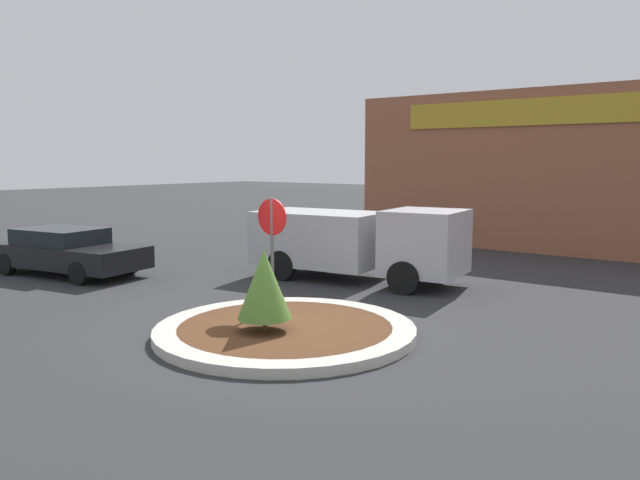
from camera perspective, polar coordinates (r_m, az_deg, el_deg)
The scene contains 7 objects.
ground_plane at distance 11.56m, azimuth -3.18°, elevation -8.65°, with size 120.00×120.00×0.00m, color #2D2D30.
traffic_island at distance 11.53m, azimuth -3.18°, elevation -8.23°, with size 4.77×4.77×0.18m.
stop_sign at distance 12.47m, azimuth -4.40°, elevation 0.48°, with size 0.73×0.07×2.44m.
island_shrub at distance 11.01m, azimuth -5.12°, elevation -4.03°, with size 0.96×0.96×1.45m.
utility_truck at distance 16.43m, azimuth 3.28°, elevation -0.03°, with size 5.83×2.69×1.95m.
storefront_building at distance 25.17m, azimuth 21.52°, elevation 5.95°, with size 14.00×6.07×5.60m.
parked_sedan_black at distance 18.74m, azimuth -22.23°, elevation -0.94°, with size 4.94×2.59×1.29m.
Camera 1 is at (7.27, -8.40, 3.18)m, focal length 35.00 mm.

